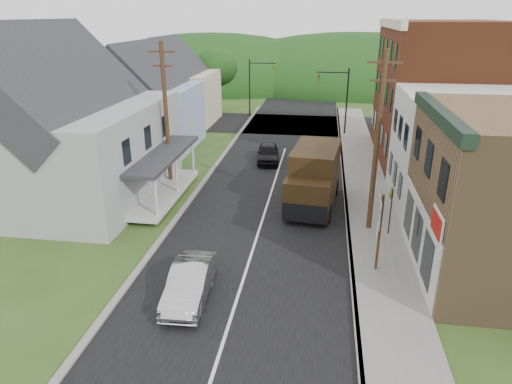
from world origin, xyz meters
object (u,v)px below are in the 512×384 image
at_px(dark_sedan, 268,153).
at_px(route_sign_cluster, 379,222).
at_px(delivery_van, 314,178).
at_px(warning_sign, 391,203).
at_px(silver_sedan, 190,283).

distance_m(dark_sedan, route_sign_cluster, 16.37).
xyz_separation_m(delivery_van, warning_sign, (3.87, -3.42, 0.07)).
bearing_deg(dark_sedan, delivery_van, -71.82).
distance_m(delivery_van, warning_sign, 5.16).
xyz_separation_m(silver_sedan, dark_sedan, (0.85, 18.02, -0.02)).
bearing_deg(delivery_van, silver_sedan, -107.53).
bearing_deg(route_sign_cluster, delivery_van, 116.47).
relative_size(silver_sedan, route_sign_cluster, 1.20).
distance_m(silver_sedan, dark_sedan, 18.04).
bearing_deg(dark_sedan, warning_sign, -62.87).
height_order(delivery_van, warning_sign, delivery_van).
distance_m(dark_sedan, delivery_van, 8.79).
bearing_deg(silver_sedan, warning_sign, 35.68).
xyz_separation_m(dark_sedan, route_sign_cluster, (6.50, -14.92, 1.72)).
bearing_deg(delivery_van, dark_sedan, 120.66).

